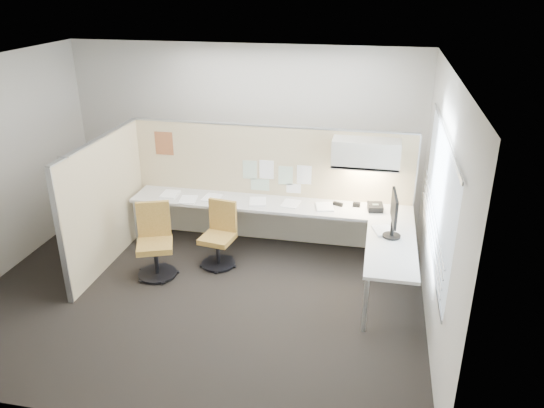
% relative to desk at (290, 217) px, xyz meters
% --- Properties ---
extents(floor, '(5.50, 4.50, 0.01)m').
position_rel_desk_xyz_m(floor, '(-0.93, -1.13, -0.61)').
color(floor, black).
rests_on(floor, ground).
extents(ceiling, '(5.50, 4.50, 0.01)m').
position_rel_desk_xyz_m(ceiling, '(-0.93, -1.13, 2.20)').
color(ceiling, white).
rests_on(ceiling, wall_back).
extents(wall_back, '(5.50, 0.02, 2.80)m').
position_rel_desk_xyz_m(wall_back, '(-0.93, 1.12, 0.80)').
color(wall_back, beige).
rests_on(wall_back, ground).
extents(wall_front, '(5.50, 0.02, 2.80)m').
position_rel_desk_xyz_m(wall_front, '(-0.93, -3.38, 0.80)').
color(wall_front, beige).
rests_on(wall_front, ground).
extents(wall_right, '(0.02, 4.50, 2.80)m').
position_rel_desk_xyz_m(wall_right, '(1.82, -1.13, 0.80)').
color(wall_right, beige).
rests_on(wall_right, ground).
extents(window_pane, '(0.01, 2.80, 1.30)m').
position_rel_desk_xyz_m(window_pane, '(1.79, -1.13, 0.95)').
color(window_pane, '#94A2AC').
rests_on(window_pane, wall_right).
extents(partition_back, '(4.10, 0.06, 1.75)m').
position_rel_desk_xyz_m(partition_back, '(-0.38, 0.47, 0.27)').
color(partition_back, beige).
rests_on(partition_back, floor).
extents(partition_left, '(0.06, 2.20, 1.75)m').
position_rel_desk_xyz_m(partition_left, '(-2.43, -0.63, 0.27)').
color(partition_left, beige).
rests_on(partition_left, floor).
extents(desk, '(4.00, 2.07, 0.73)m').
position_rel_desk_xyz_m(desk, '(0.00, 0.00, 0.00)').
color(desk, beige).
rests_on(desk, floor).
extents(overhead_bin, '(0.90, 0.36, 0.38)m').
position_rel_desk_xyz_m(overhead_bin, '(0.97, 0.26, 0.91)').
color(overhead_bin, beige).
rests_on(overhead_bin, partition_back).
extents(task_light_strip, '(0.60, 0.06, 0.02)m').
position_rel_desk_xyz_m(task_light_strip, '(0.97, 0.26, 0.70)').
color(task_light_strip, '#FFEABF').
rests_on(task_light_strip, overhead_bin).
extents(pinned_papers, '(1.01, 0.00, 0.47)m').
position_rel_desk_xyz_m(pinned_papers, '(-0.30, 0.44, 0.43)').
color(pinned_papers, '#8CBF8C').
rests_on(pinned_papers, partition_back).
extents(poster, '(0.28, 0.00, 0.35)m').
position_rel_desk_xyz_m(poster, '(-1.98, 0.44, 0.82)').
color(poster, orange).
rests_on(poster, partition_back).
extents(chair_left, '(0.58, 0.60, 0.97)m').
position_rel_desk_xyz_m(chair_left, '(-1.66, -0.85, -0.15)').
color(chair_left, black).
rests_on(chair_left, floor).
extents(chair_right, '(0.47, 0.49, 0.89)m').
position_rel_desk_xyz_m(chair_right, '(-0.91, -0.42, -0.19)').
color(chair_right, black).
rests_on(chair_right, floor).
extents(monitor, '(0.22, 0.54, 0.56)m').
position_rel_desk_xyz_m(monitor, '(1.37, -0.60, 0.45)').
color(monitor, black).
rests_on(monitor, desk).
extents(phone, '(0.24, 0.22, 0.12)m').
position_rel_desk_xyz_m(phone, '(1.15, 0.16, 0.18)').
color(phone, black).
rests_on(phone, desk).
extents(stapler, '(0.14, 0.09, 0.05)m').
position_rel_desk_xyz_m(stapler, '(0.63, 0.24, 0.15)').
color(stapler, black).
rests_on(stapler, desk).
extents(tape_dispenser, '(0.10, 0.07, 0.06)m').
position_rel_desk_xyz_m(tape_dispenser, '(0.89, 0.26, 0.16)').
color(tape_dispenser, black).
rests_on(tape_dispenser, desk).
extents(coat_hook, '(0.18, 0.48, 1.42)m').
position_rel_desk_xyz_m(coat_hook, '(-2.51, -1.41, 0.81)').
color(coat_hook, silver).
rests_on(coat_hook, partition_left).
extents(paper_stack_0, '(0.24, 0.31, 0.03)m').
position_rel_desk_xyz_m(paper_stack_0, '(-1.82, 0.13, 0.14)').
color(paper_stack_0, white).
rests_on(paper_stack_0, desk).
extents(paper_stack_1, '(0.26, 0.32, 0.02)m').
position_rel_desk_xyz_m(paper_stack_1, '(-1.18, 0.13, 0.14)').
color(paper_stack_1, white).
rests_on(paper_stack_1, desk).
extents(paper_stack_2, '(0.29, 0.34, 0.04)m').
position_rel_desk_xyz_m(paper_stack_2, '(-0.49, 0.09, 0.15)').
color(paper_stack_2, white).
rests_on(paper_stack_2, desk).
extents(paper_stack_3, '(0.26, 0.32, 0.01)m').
position_rel_desk_xyz_m(paper_stack_3, '(-0.02, 0.16, 0.13)').
color(paper_stack_3, white).
rests_on(paper_stack_3, desk).
extents(paper_stack_4, '(0.28, 0.34, 0.02)m').
position_rel_desk_xyz_m(paper_stack_4, '(0.46, 0.13, 0.14)').
color(paper_stack_4, white).
rests_on(paper_stack_4, desk).
extents(paper_stack_5, '(0.31, 0.36, 0.02)m').
position_rel_desk_xyz_m(paper_stack_5, '(1.27, -0.46, 0.14)').
color(paper_stack_5, white).
rests_on(paper_stack_5, desk).
extents(paper_stack_6, '(0.27, 0.33, 0.02)m').
position_rel_desk_xyz_m(paper_stack_6, '(-1.49, 0.01, 0.14)').
color(paper_stack_6, white).
rests_on(paper_stack_6, desk).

